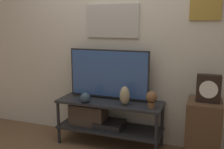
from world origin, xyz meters
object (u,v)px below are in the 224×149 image
Objects in this scene: vase_urn_stoneware at (125,96)px; vase_round_glass at (85,98)px; television at (109,74)px; decorative_bust at (151,98)px; mantel_clock at (209,88)px.

vase_round_glass is at bearing -170.36° from vase_urn_stoneware.
decorative_bust is at bearing -16.59° from television.
television is 3.45× the size of mantel_clock.
television is 1.21m from mantel_clock.
television is 8.34× the size of vase_round_glass.
vase_urn_stoneware is at bearing 179.43° from decorative_bust.
vase_urn_stoneware is 0.95m from mantel_clock.
mantel_clock reaches higher than vase_round_glass.
vase_urn_stoneware is (0.27, -0.17, -0.21)m from television.
vase_round_glass is (-0.21, -0.26, -0.26)m from television.
television is 4.62× the size of vase_urn_stoneware.
vase_round_glass is 0.64× the size of decorative_bust.
vase_urn_stoneware is at bearing -176.52° from mantel_clock.
television reaches higher than vase_round_glass.
mantel_clock is at bearing 5.63° from decorative_bust.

